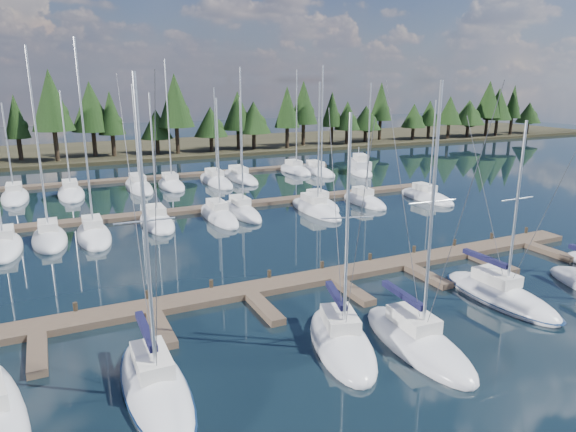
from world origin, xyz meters
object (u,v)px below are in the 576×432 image
front_sailboat_4 (500,296)px  front_sailboat_3 (417,341)px  main_dock (334,279)px  front_sailboat_1 (155,386)px  motor_yacht_right (360,169)px  front_sailboat_2 (341,341)px

front_sailboat_4 → front_sailboat_3: bearing=-164.0°
main_dock → front_sailboat_3: front_sailboat_3 is taller
main_dock → front_sailboat_3: 9.34m
main_dock → front_sailboat_3: bearing=-93.6°
main_dock → front_sailboat_1: size_ratio=3.09×
front_sailboat_1 → front_sailboat_4: (21.12, 0.74, -0.02)m
main_dock → front_sailboat_1: 15.41m
front_sailboat_4 → motor_yacht_right: front_sailboat_4 is taller
front_sailboat_1 → front_sailboat_4: bearing=2.0°
front_sailboat_1 → front_sailboat_2: size_ratio=1.13×
front_sailboat_2 → motor_yacht_right: bearing=56.0°
motor_yacht_right → front_sailboat_4: bearing=-112.0°
front_sailboat_4 → motor_yacht_right: 45.06m
front_sailboat_2 → front_sailboat_3: (3.46, -1.62, 0.01)m
front_sailboat_2 → front_sailboat_1: bearing=179.8°
front_sailboat_1 → motor_yacht_right: bearing=48.2°
front_sailboat_2 → motor_yacht_right: (28.70, 42.54, 0.21)m
front_sailboat_3 → front_sailboat_4: size_ratio=1.18×
front_sailboat_2 → front_sailboat_4: size_ratio=1.07×
front_sailboat_3 → motor_yacht_right: 50.87m
main_dock → motor_yacht_right: 42.69m
main_dock → front_sailboat_3: (-0.59, -9.32, 0.08)m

